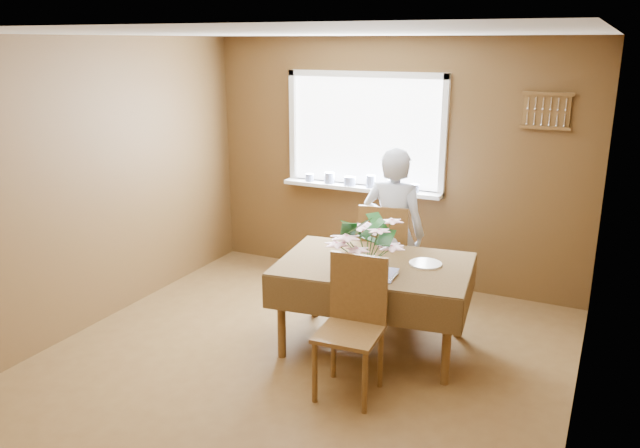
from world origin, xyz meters
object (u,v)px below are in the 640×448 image
at_px(dining_table, 374,273).
at_px(chair_far, 385,255).
at_px(seated_woman, 393,233).
at_px(flower_bouquet, 368,239).
at_px(chair_near, 353,320).

relative_size(dining_table, chair_far, 1.57).
bearing_deg(seated_woman, flower_bouquet, 94.64).
height_order(dining_table, seated_woman, seated_woman).
distance_m(chair_near, flower_bouquet, 0.64).
height_order(chair_far, seated_woman, seated_woman).
bearing_deg(dining_table, seated_woman, 90.00).
bearing_deg(chair_near, seated_woman, 94.20).
relative_size(chair_far, seated_woman, 0.67).
xyz_separation_m(seated_woman, flower_bouquet, (0.13, -0.95, 0.23)).
bearing_deg(flower_bouquet, dining_table, 98.94).
relative_size(chair_far, flower_bouquet, 2.10).
xyz_separation_m(dining_table, chair_far, (-0.16, 0.71, -0.09)).
xyz_separation_m(chair_near, flower_bouquet, (-0.06, 0.42, 0.47)).
bearing_deg(chair_far, flower_bouquet, 94.51).
distance_m(chair_far, flower_bouquet, 1.08).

